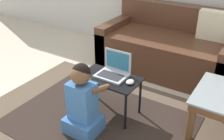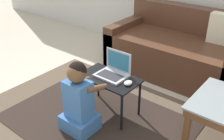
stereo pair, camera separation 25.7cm
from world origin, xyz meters
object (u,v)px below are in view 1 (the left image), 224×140
Objects in this scene: laptop_desk at (109,82)px; person_seated at (83,103)px; laptop at (113,72)px; couch at (169,48)px; computer_mouse at (130,82)px.

person_seated is (-0.04, -0.37, -0.04)m from laptop_desk.
laptop is 0.42× the size of person_seated.
couch is 1.28m from computer_mouse.
computer_mouse is at bearing -12.36° from laptop.
computer_mouse is (0.22, -0.05, -0.02)m from laptop.
person_seated reaches higher than laptop_desk.
couch is 5.78× the size of laptop.
laptop_desk is 0.84× the size of person_seated.
laptop is 0.45m from person_seated.
laptop is at bearing 83.02° from person_seated.
laptop is at bearing 167.64° from computer_mouse.
couch is 18.85× the size of computer_mouse.
laptop_desk is at bearing -178.34° from computer_mouse.
laptop_desk is (-0.14, -1.28, 0.07)m from couch.
laptop is (0.01, 0.05, 0.09)m from laptop_desk.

